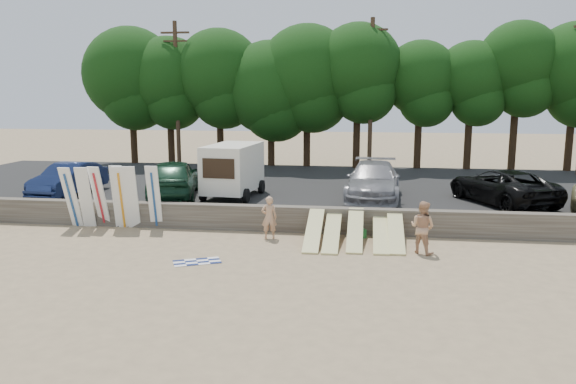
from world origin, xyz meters
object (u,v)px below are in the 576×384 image
car_1 (173,178)px  cooler (360,233)px  car_0 (69,179)px  beachgoer_b (422,227)px  beachgoer_a (269,217)px  car_2 (373,181)px  box_trailer (233,168)px  car_3 (502,186)px

car_1 → cooler: bearing=144.4°
cooler → car_0: bearing=144.0°
car_0 → beachgoer_b: car_0 is taller
car_0 → beachgoer_a: (10.10, -3.93, -0.63)m
beachgoer_a → cooler: bearing=179.9°
car_2 → cooler: 4.42m
beachgoer_a → car_2: bearing=-139.0°
car_1 → beachgoer_b: size_ratio=2.84×
cooler → beachgoer_b: bearing=-62.6°
beachgoer_b → cooler: beachgoer_b is taller
car_1 → beachgoer_a: 6.57m
car_2 → cooler: size_ratio=14.77×
box_trailer → beachgoer_b: 9.76m
car_2 → beachgoer_a: car_2 is taller
beachgoer_a → car_0: bearing=-31.3°
beachgoer_a → cooler: size_ratio=4.22×
car_2 → car_1: bearing=-172.8°
car_1 → car_3: size_ratio=0.95×
car_0 → beachgoer_a: car_0 is taller
car_1 → cooler: (8.48, -3.47, -1.41)m
car_0 → beachgoer_a: 10.86m
box_trailer → car_0: box_trailer is taller
car_1 → beachgoer_a: (5.11, -4.06, -0.77)m
box_trailer → car_0: size_ratio=0.88×
beachgoer_a → cooler: (3.37, 0.59, -0.64)m
beachgoer_b → car_3: bearing=-90.2°
car_2 → car_0: bearing=-173.8°
car_0 → car_3: (19.39, 0.63, 0.01)m
car_0 → car_1: car_1 is taller
box_trailer → beachgoer_b: (7.88, -5.64, -1.14)m
beachgoer_a → beachgoer_b: (5.46, -1.20, 0.10)m
beachgoer_b → cooler: (-2.09, 1.78, -0.74)m
car_2 → beachgoer_b: size_ratio=3.12×
car_0 → car_2: bearing=7.8°
car_0 → car_1: bearing=5.9°
beachgoer_b → car_0: bearing=15.2°
car_2 → beachgoer_a: (-3.85, -4.77, -0.71)m
car_1 → cooler: car_1 is taller
beachgoer_b → cooler: 2.84m
car_2 → car_3: car_2 is taller
beachgoer_b → cooler: bearing=-7.1°
beachgoer_b → car_2: bearing=-41.5°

